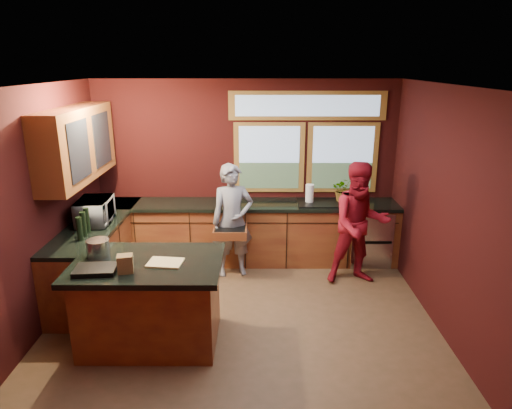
{
  "coord_description": "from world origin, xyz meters",
  "views": [
    {
      "loc": [
        0.18,
        -4.75,
        2.93
      ],
      "look_at": [
        0.16,
        0.4,
        1.31
      ],
      "focal_mm": 32.0,
      "sensor_mm": 36.0,
      "label": 1
    }
  ],
  "objects_px": {
    "island": "(150,301)",
    "cutting_board": "(165,263)",
    "person_red": "(360,224)",
    "stock_pot": "(98,248)",
    "person_grey": "(233,221)"
  },
  "relations": [
    {
      "from": "island",
      "to": "cutting_board",
      "type": "relative_size",
      "value": 4.43
    },
    {
      "from": "person_red",
      "to": "stock_pot",
      "type": "bearing_deg",
      "value": -162.76
    },
    {
      "from": "island",
      "to": "person_red",
      "type": "bearing_deg",
      "value": 29.52
    },
    {
      "from": "stock_pot",
      "to": "island",
      "type": "bearing_deg",
      "value": -15.26
    },
    {
      "from": "island",
      "to": "cutting_board",
      "type": "bearing_deg",
      "value": -14.04
    },
    {
      "from": "island",
      "to": "cutting_board",
      "type": "height_order",
      "value": "cutting_board"
    },
    {
      "from": "island",
      "to": "stock_pot",
      "type": "relative_size",
      "value": 6.46
    },
    {
      "from": "island",
      "to": "stock_pot",
      "type": "distance_m",
      "value": 0.8
    },
    {
      "from": "island",
      "to": "cutting_board",
      "type": "distance_m",
      "value": 0.52
    },
    {
      "from": "island",
      "to": "person_red",
      "type": "relative_size",
      "value": 0.92
    },
    {
      "from": "person_red",
      "to": "person_grey",
      "type": "bearing_deg",
      "value": 166.74
    },
    {
      "from": "island",
      "to": "person_grey",
      "type": "xyz_separation_m",
      "value": [
        0.8,
        1.67,
        0.33
      ]
    },
    {
      "from": "cutting_board",
      "to": "island",
      "type": "bearing_deg",
      "value": 165.96
    },
    {
      "from": "cutting_board",
      "to": "stock_pot",
      "type": "height_order",
      "value": "stock_pot"
    },
    {
      "from": "person_red",
      "to": "cutting_board",
      "type": "xyz_separation_m",
      "value": [
        -2.32,
        -1.48,
        0.11
      ]
    }
  ]
}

